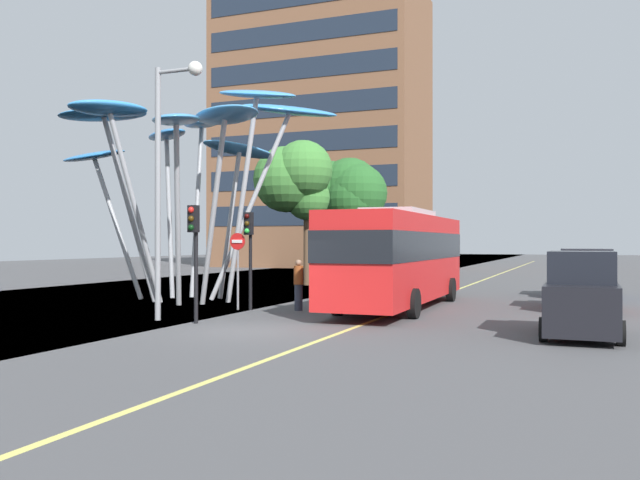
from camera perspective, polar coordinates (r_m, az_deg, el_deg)
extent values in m
cube|color=#4C4C4F|center=(18.54, -5.91, -7.84)|extent=(120.00, 240.00, 0.10)
cube|color=#E0D666|center=(17.54, 1.28, -8.13)|extent=(0.16, 144.00, 0.01)
cube|color=red|center=(24.55, 6.78, -1.49)|extent=(2.65, 11.26, 3.02)
cube|color=black|center=(24.54, 6.78, -0.50)|extent=(2.68, 11.37, 0.97)
cube|color=yellow|center=(29.96, 9.43, 1.07)|extent=(1.40, 0.11, 0.36)
cube|color=#B2B2B7|center=(24.57, 6.78, 2.32)|extent=(1.94, 3.95, 0.24)
cylinder|color=black|center=(27.75, 11.13, -4.19)|extent=(0.29, 0.96, 0.96)
cylinder|color=black|center=(28.30, 6.05, -4.12)|extent=(0.29, 0.96, 0.96)
cylinder|color=black|center=(21.33, 8.02, -5.40)|extent=(0.29, 0.96, 0.96)
cylinder|color=black|center=(22.05, 1.54, -5.24)|extent=(0.29, 0.96, 0.96)
cylinder|color=#9EA0A5|center=(26.75, -6.66, 3.50)|extent=(1.47, 0.27, 8.31)
ellipsoid|color=#4299E0|center=(27.07, -5.42, 12.32)|extent=(3.33, 1.80, 0.96)
cylinder|color=#9EA0A5|center=(28.56, -5.87, 3.14)|extent=(2.89, 2.50, 8.23)
ellipsoid|color=#388EDB|center=(29.50, -2.54, 11.01)|extent=(4.26, 3.93, 0.82)
cylinder|color=#9EA0A5|center=(29.08, -7.72, 1.42)|extent=(0.77, 1.10, 6.50)
ellipsoid|color=#4CA3E5|center=(29.59, -6.90, 7.68)|extent=(2.88, 3.65, 0.92)
cylinder|color=#9EA0A5|center=(30.54, -10.49, 2.72)|extent=(0.81, 1.97, 7.98)
ellipsoid|color=#4CA3E5|center=(31.86, -10.07, 9.79)|extent=(2.52, 4.19, 1.18)
cylinder|color=#9EA0A5|center=(30.02, -12.77, 2.09)|extent=(1.12, 1.03, 7.25)
ellipsoid|color=#2D7FD1|center=(30.91, -13.01, 8.75)|extent=(3.95, 3.76, 0.68)
cylinder|color=#9EA0A5|center=(29.96, -16.99, 1.12)|extent=(2.72, 0.21, 6.28)
ellipsoid|color=#2D7FD1|center=(31.00, -18.81, 6.83)|extent=(3.27, 1.35, 0.81)
cylinder|color=#9EA0A5|center=(27.70, -16.00, 2.52)|extent=(1.69, 1.71, 7.50)
ellipsoid|color=#388EDB|center=(28.01, -18.06, 10.16)|extent=(3.44, 3.45, 0.81)
cylinder|color=#9EA0A5|center=(27.02, -15.52, 2.65)|extent=(1.18, 2.27, 7.56)
ellipsoid|color=#388EDB|center=(26.97, -17.63, 10.69)|extent=(2.60, 3.46, 0.83)
cylinder|color=#9EA0A5|center=(25.16, -12.09, 2.01)|extent=(1.29, 1.97, 6.82)
ellipsoid|color=#4299E0|center=(24.54, -12.21, 10.02)|extent=(3.34, 4.08, 0.89)
cylinder|color=#9EA0A5|center=(25.48, -9.11, 2.33)|extent=(1.84, 1.25, 7.13)
ellipsoid|color=#4CA3E5|center=(25.07, -8.12, 10.53)|extent=(4.23, 3.40, 0.77)
cylinder|color=black|center=(20.17, -10.56, -2.07)|extent=(0.12, 0.12, 3.51)
cube|color=black|center=(20.05, -10.78, 1.80)|extent=(0.28, 0.24, 0.80)
sphere|color=red|center=(19.95, -10.98, 2.55)|extent=(0.18, 0.18, 0.18)
sphere|color=#3A2707|center=(19.94, -10.98, 1.81)|extent=(0.18, 0.18, 0.18)
sphere|color=black|center=(19.93, -10.98, 1.06)|extent=(0.18, 0.18, 0.18)
cylinder|color=black|center=(23.88, -5.97, -1.82)|extent=(0.12, 0.12, 3.48)
cube|color=black|center=(23.76, -6.13, 1.40)|extent=(0.28, 0.24, 0.80)
sphere|color=#390706|center=(23.65, -6.27, 2.04)|extent=(0.18, 0.18, 0.18)
sphere|color=#3A2707|center=(23.64, -6.28, 1.41)|extent=(0.18, 0.18, 0.18)
sphere|color=green|center=(23.64, -6.28, 0.78)|extent=(0.18, 0.18, 0.18)
cylinder|color=black|center=(30.78, -0.02, -1.49)|extent=(0.12, 0.12, 3.44)
cube|color=black|center=(30.65, -0.12, 0.97)|extent=(0.28, 0.24, 0.80)
sphere|color=#390706|center=(30.53, -0.21, 1.46)|extent=(0.18, 0.18, 0.18)
sphere|color=orange|center=(30.52, -0.21, 0.97)|extent=(0.18, 0.18, 0.18)
sphere|color=black|center=(30.52, -0.21, 0.48)|extent=(0.18, 0.18, 0.18)
cube|color=black|center=(18.28, 21.49, -5.31)|extent=(1.71, 3.85, 1.21)
cube|color=black|center=(18.22, 21.49, -2.16)|extent=(1.58, 2.12, 0.80)
cylinder|color=black|center=(19.53, 24.04, -6.40)|extent=(0.20, 0.60, 0.60)
cylinder|color=black|center=(19.54, 18.98, -6.41)|extent=(0.20, 0.60, 0.60)
cylinder|color=black|center=(17.16, 24.36, -7.27)|extent=(0.20, 0.60, 0.60)
cylinder|color=black|center=(17.17, 18.59, -7.27)|extent=(0.20, 0.60, 0.60)
cube|color=maroon|center=(25.63, 21.90, -3.68)|extent=(1.79, 4.01, 1.35)
cube|color=black|center=(25.59, 21.90, -1.44)|extent=(1.64, 2.20, 0.65)
cylinder|color=black|center=(26.92, 23.80, -4.69)|extent=(0.20, 0.60, 0.60)
cylinder|color=black|center=(26.92, 19.99, -4.69)|extent=(0.20, 0.60, 0.60)
cylinder|color=black|center=(24.45, 24.01, -5.15)|extent=(0.20, 0.60, 0.60)
cylinder|color=black|center=(24.44, 19.80, -5.15)|extent=(0.20, 0.60, 0.60)
cube|color=navy|center=(31.52, 21.53, -3.08)|extent=(1.87, 3.88, 1.28)
cube|color=black|center=(31.48, 21.53, -1.30)|extent=(1.72, 2.14, 0.68)
cylinder|color=black|center=(32.76, 23.18, -3.88)|extent=(0.20, 0.60, 0.60)
cylinder|color=black|center=(32.76, 19.91, -3.89)|extent=(0.20, 0.60, 0.60)
cylinder|color=black|center=(30.36, 23.29, -4.18)|extent=(0.20, 0.60, 0.60)
cylinder|color=black|center=(30.36, 19.76, -4.18)|extent=(0.20, 0.60, 0.60)
cylinder|color=gray|center=(21.28, -13.71, 3.85)|extent=(0.18, 0.18, 7.83)
cylinder|color=gray|center=(21.49, -12.19, 13.99)|extent=(1.35, 0.12, 0.12)
sphere|color=silver|center=(21.14, -10.62, 14.23)|extent=(0.44, 0.44, 0.44)
cylinder|color=brown|center=(37.42, -1.13, -1.01)|extent=(0.38, 0.38, 3.76)
sphere|color=#428438|center=(36.66, -1.46, 6.03)|extent=(3.25, 3.25, 3.25)
sphere|color=#428438|center=(37.19, -2.91, 5.00)|extent=(2.80, 2.80, 2.80)
sphere|color=#428438|center=(37.07, -1.09, 3.66)|extent=(2.53, 2.53, 2.53)
sphere|color=#428438|center=(37.07, -2.90, 5.21)|extent=(3.67, 3.67, 3.67)
cylinder|color=brown|center=(41.40, 1.85, -1.38)|extent=(0.34, 0.34, 3.11)
sphere|color=#286028|center=(41.64, 3.25, 4.04)|extent=(3.68, 3.68, 3.68)
sphere|color=#286028|center=(42.59, 0.87, 4.39)|extent=(3.60, 3.60, 3.60)
sphere|color=#286028|center=(41.53, 2.81, 3.46)|extent=(3.49, 3.49, 3.49)
sphere|color=#286028|center=(42.33, 2.54, 4.44)|extent=(3.89, 3.89, 3.89)
cylinder|color=#2D3342|center=(23.62, -1.85, -4.94)|extent=(0.29, 0.29, 0.93)
cylinder|color=#99471E|center=(23.56, -1.85, -3.02)|extent=(0.34, 0.34, 0.66)
sphere|color=#937056|center=(23.55, -1.85, -1.95)|extent=(0.22, 0.22, 0.22)
cylinder|color=gray|center=(24.01, -7.04, -2.68)|extent=(0.08, 0.08, 2.75)
cylinder|color=red|center=(23.96, -7.07, -0.11)|extent=(0.60, 0.03, 0.60)
cube|color=white|center=(23.94, -7.11, -0.11)|extent=(0.40, 0.04, 0.11)
cube|color=brown|center=(67.46, 0.20, 9.28)|extent=(19.82, 11.48, 27.03)
cube|color=#1E2838|center=(61.27, -1.79, 2.13)|extent=(18.63, 0.08, 1.89)
cube|color=#1E2838|center=(61.50, -1.79, 5.28)|extent=(18.63, 0.08, 1.89)
cube|color=#1E2838|center=(61.92, -1.79, 8.39)|extent=(18.63, 0.08, 1.89)
cube|color=#1E2838|center=(62.51, -1.79, 11.46)|extent=(18.63, 0.08, 1.89)
cube|color=#1E2838|center=(63.28, -1.79, 14.45)|extent=(18.63, 0.08, 1.89)
cube|color=#1E2838|center=(64.22, -1.79, 17.37)|extent=(18.63, 0.08, 1.89)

